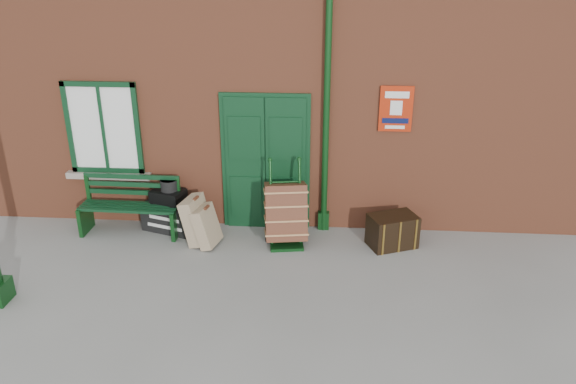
# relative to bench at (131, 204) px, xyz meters

# --- Properties ---
(ground) EXTENTS (80.00, 80.00, 0.00)m
(ground) POSITION_rel_bench_xyz_m (2.47, -1.11, -0.49)
(ground) COLOR gray
(ground) RESTS_ON ground
(station_building) EXTENTS (10.30, 4.30, 4.36)m
(station_building) POSITION_rel_bench_xyz_m (2.46, 2.38, 1.67)
(station_building) COLOR brown
(station_building) RESTS_ON ground
(bench) EXTENTS (1.59, 0.53, 0.98)m
(bench) POSITION_rel_bench_xyz_m (0.00, 0.00, 0.00)
(bench) COLOR #0D321A
(bench) RESTS_ON ground
(houdini_trunk) EXTENTS (1.04, 0.77, 0.46)m
(houdini_trunk) POSITION_rel_bench_xyz_m (0.64, 0.14, -0.26)
(houdini_trunk) COLOR black
(houdini_trunk) RESTS_ON ground
(strongbox) EXTENTS (0.60, 0.51, 0.23)m
(strongbox) POSITION_rel_bench_xyz_m (0.59, 0.14, 0.09)
(strongbox) COLOR black
(strongbox) RESTS_ON houdini_trunk
(hatbox) EXTENTS (0.35, 0.35, 0.19)m
(hatbox) POSITION_rel_bench_xyz_m (0.62, 0.14, 0.29)
(hatbox) COLOR black
(hatbox) RESTS_ON strongbox
(suitcase_back) EXTENTS (0.47, 0.59, 0.76)m
(suitcase_back) POSITION_rel_bench_xyz_m (1.13, -0.27, -0.12)
(suitcase_back) COLOR #9D8767
(suitcase_back) RESTS_ON ground
(suitcase_front) EXTENTS (0.44, 0.53, 0.65)m
(suitcase_front) POSITION_rel_bench_xyz_m (1.31, -0.37, -0.17)
(suitcase_front) COLOR #9D8767
(suitcase_front) RESTS_ON ground
(porter_trolley) EXTENTS (0.73, 0.77, 1.31)m
(porter_trolley) POSITION_rel_bench_xyz_m (2.53, -0.18, 0.02)
(porter_trolley) COLOR #0E3814
(porter_trolley) RESTS_ON ground
(dark_trunk) EXTENTS (0.83, 0.70, 0.51)m
(dark_trunk) POSITION_rel_bench_xyz_m (4.19, -0.18, -0.24)
(dark_trunk) COLOR black
(dark_trunk) RESTS_ON ground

